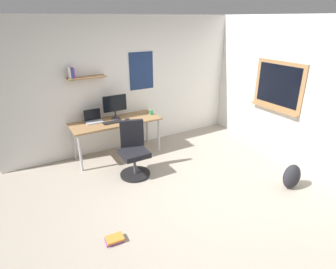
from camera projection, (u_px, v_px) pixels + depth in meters
ground_plane at (197, 202)px, 4.15m from camera, size 5.20×5.20×0.00m
wall_back at (128, 84)px, 5.58m from camera, size 5.00×0.30×2.60m
wall_right at (314, 95)px, 4.80m from camera, size 0.22×5.00×2.60m
desk at (116, 124)px, 5.30m from camera, size 1.69×0.64×0.73m
office_chair at (134, 153)px, 4.75m from camera, size 0.52×0.54×0.95m
laptop at (93, 119)px, 5.20m from camera, size 0.31×0.21×0.23m
monitor_primary at (115, 105)px, 5.27m from camera, size 0.46×0.17×0.46m
keyboard at (113, 122)px, 5.17m from camera, size 0.37×0.13×0.02m
computer_mouse at (127, 119)px, 5.30m from camera, size 0.10×0.06×0.03m
coffee_mug at (151, 112)px, 5.58m from camera, size 0.08×0.08×0.09m
backpack at (292, 177)px, 4.41m from camera, size 0.32×0.22×0.42m
book_stack_on_floor at (114, 239)px, 3.40m from camera, size 0.23×0.18×0.06m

